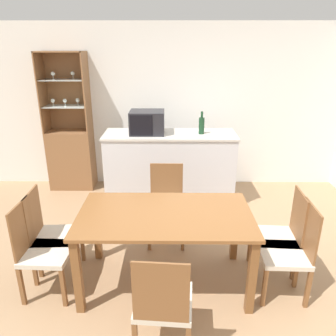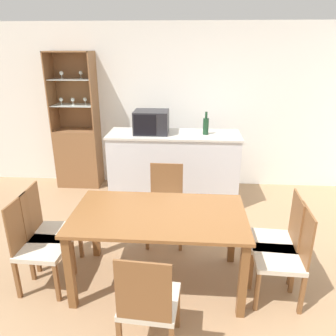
# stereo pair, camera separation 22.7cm
# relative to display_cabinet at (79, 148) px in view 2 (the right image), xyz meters

# --- Properties ---
(ground_plane) EXTENTS (18.00, 18.00, 0.00)m
(ground_plane) POSITION_rel_display_cabinet_xyz_m (1.78, -2.41, -0.63)
(ground_plane) COLOR #A37F5B
(wall_back) EXTENTS (6.80, 0.06, 2.55)m
(wall_back) POSITION_rel_display_cabinet_xyz_m (1.78, 0.22, 0.64)
(wall_back) COLOR white
(wall_back) RESTS_ON ground_plane
(kitchen_counter) EXTENTS (1.87, 0.63, 1.04)m
(kitchen_counter) POSITION_rel_display_cabinet_xyz_m (1.59, -0.51, -0.11)
(kitchen_counter) COLOR silver
(kitchen_counter) RESTS_ON ground_plane
(display_cabinet) EXTENTS (0.69, 0.39, 2.13)m
(display_cabinet) POSITION_rel_display_cabinet_xyz_m (0.00, 0.00, 0.00)
(display_cabinet) COLOR brown
(display_cabinet) RESTS_ON ground_plane
(dining_table) EXTENTS (1.60, 0.90, 0.76)m
(dining_table) POSITION_rel_display_cabinet_xyz_m (1.55, -2.36, 0.02)
(dining_table) COLOR brown
(dining_table) RESTS_ON ground_plane
(dining_chair_side_left_near) EXTENTS (0.44, 0.44, 0.91)m
(dining_chair_side_left_near) POSITION_rel_display_cabinet_xyz_m (0.42, -2.49, -0.18)
(dining_chair_side_left_near) COLOR beige
(dining_chair_side_left_near) RESTS_ON ground_plane
(dining_chair_head_far) EXTENTS (0.42, 0.42, 0.91)m
(dining_chair_head_far) POSITION_rel_display_cabinet_xyz_m (1.55, -1.57, -0.18)
(dining_chair_head_far) COLOR beige
(dining_chair_head_far) RESTS_ON ground_plane
(dining_chair_head_near) EXTENTS (0.45, 0.45, 0.91)m
(dining_chair_head_near) POSITION_rel_display_cabinet_xyz_m (1.55, -3.14, -0.18)
(dining_chair_head_near) COLOR beige
(dining_chair_head_near) RESTS_ON ground_plane
(dining_chair_side_right_far) EXTENTS (0.45, 0.45, 0.91)m
(dining_chair_side_right_far) POSITION_rel_display_cabinet_xyz_m (2.69, -2.22, -0.18)
(dining_chair_side_right_far) COLOR beige
(dining_chair_side_right_far) RESTS_ON ground_plane
(dining_chair_side_left_far) EXTENTS (0.44, 0.44, 0.91)m
(dining_chair_side_left_far) POSITION_rel_display_cabinet_xyz_m (0.42, -2.22, -0.18)
(dining_chair_side_left_far) COLOR beige
(dining_chair_side_left_far) RESTS_ON ground_plane
(dining_chair_side_right_near) EXTENTS (0.44, 0.44, 0.91)m
(dining_chair_side_right_near) POSITION_rel_display_cabinet_xyz_m (2.69, -2.49, -0.18)
(dining_chair_side_right_near) COLOR beige
(dining_chair_side_right_near) RESTS_ON ground_plane
(microwave) EXTENTS (0.48, 0.39, 0.32)m
(microwave) POSITION_rel_display_cabinet_xyz_m (1.27, -0.51, 0.57)
(microwave) COLOR #232328
(microwave) RESTS_ON kitchen_counter
(wine_bottle) EXTENTS (0.08, 0.08, 0.32)m
(wine_bottle) POSITION_rel_display_cabinet_xyz_m (2.04, -0.53, 0.53)
(wine_bottle) COLOR #193D23
(wine_bottle) RESTS_ON kitchen_counter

